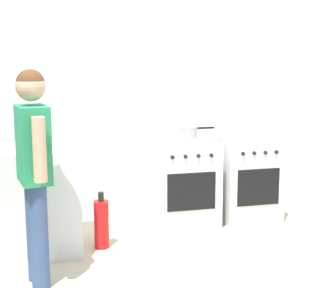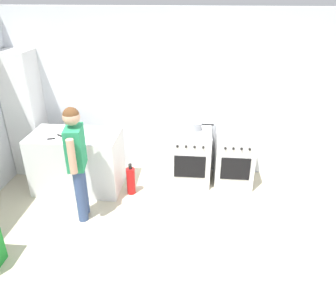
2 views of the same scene
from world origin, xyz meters
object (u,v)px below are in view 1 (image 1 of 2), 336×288
object	(u,v)px
person	(34,160)
fire_extinguisher	(101,224)
oven_left	(183,181)
oven_right	(246,177)
pot	(189,132)

from	to	relation	value
person	fire_extinguisher	xyz separation A→B (m)	(0.54, 0.60, -0.71)
oven_left	oven_right	world-z (taller)	same
person	oven_left	bearing A→B (deg)	37.54
fire_extinguisher	oven_right	bearing A→B (deg)	17.16
oven_left	oven_right	bearing A→B (deg)	-0.00
oven_left	person	size ratio (longest dim) A/B	0.54
oven_right	person	bearing A→B (deg)	-152.59
oven_right	person	xyz separation A→B (m)	(-2.09, -1.08, 0.50)
oven_right	pot	bearing A→B (deg)	174.57
oven_right	person	size ratio (longest dim) A/B	0.54
person	fire_extinguisher	distance (m)	1.08
oven_left	oven_right	xyz separation A→B (m)	(0.68, -0.00, -0.00)
pot	fire_extinguisher	bearing A→B (deg)	-150.72
oven_left	oven_right	distance (m)	0.68
oven_left	fire_extinguisher	distance (m)	1.01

